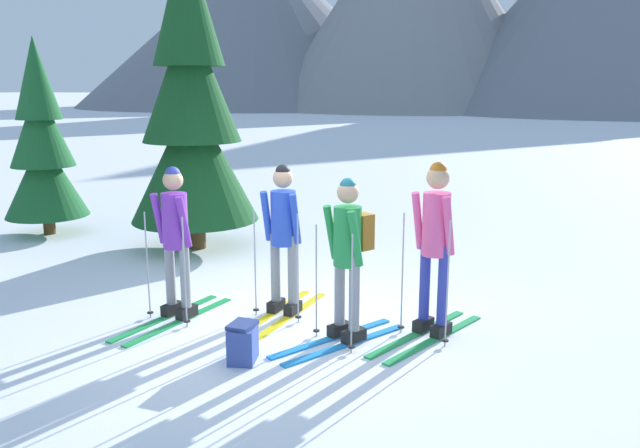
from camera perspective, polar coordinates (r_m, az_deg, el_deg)
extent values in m
plane|color=white|center=(7.07, -2.58, -8.89)|extent=(400.00, 400.00, 0.00)
cube|color=green|center=(7.28, -12.35, -8.46)|extent=(0.38, 1.66, 0.02)
cube|color=green|center=(7.42, -13.62, -8.12)|extent=(0.38, 1.66, 0.02)
cube|color=black|center=(7.32, -11.85, -7.72)|extent=(0.15, 0.28, 0.12)
cylinder|color=gray|center=(7.18, -12.00, -4.39)|extent=(0.11, 0.11, 0.81)
cube|color=black|center=(7.46, -13.12, -7.40)|extent=(0.15, 0.28, 0.12)
cylinder|color=gray|center=(7.33, -13.29, -4.12)|extent=(0.11, 0.11, 0.81)
cylinder|color=purple|center=(7.11, -12.87, 0.29)|extent=(0.28, 0.28, 0.61)
sphere|color=tan|center=(7.04, -13.04, 3.85)|extent=(0.22, 0.22, 0.22)
sphere|color=#2D389E|center=(7.03, -13.07, 4.38)|extent=(0.16, 0.16, 0.16)
cylinder|color=purple|center=(6.95, -12.12, 0.19)|extent=(0.11, 0.21, 0.58)
cylinder|color=purple|center=(7.19, -14.26, 0.49)|extent=(0.11, 0.21, 0.58)
cylinder|color=#A5A5AD|center=(6.93, -12.03, -4.30)|extent=(0.02, 0.02, 1.21)
cylinder|color=black|center=(7.10, -11.84, -8.53)|extent=(0.07, 0.07, 0.01)
cylinder|color=#A5A5AD|center=(7.29, -15.21, -3.63)|extent=(0.02, 0.02, 1.21)
cylinder|color=black|center=(7.46, -14.97, -7.68)|extent=(0.07, 0.07, 0.01)
cube|color=yellow|center=(7.24, -2.80, -8.30)|extent=(0.25, 1.76, 0.02)
cube|color=yellow|center=(7.34, -4.33, -8.03)|extent=(0.25, 1.76, 0.02)
cube|color=black|center=(7.30, -2.43, -7.54)|extent=(0.13, 0.27, 0.12)
cylinder|color=gray|center=(7.16, -2.47, -4.17)|extent=(0.11, 0.11, 0.81)
cube|color=black|center=(7.40, -3.96, -7.28)|extent=(0.13, 0.27, 0.12)
cylinder|color=gray|center=(7.26, -4.01, -3.96)|extent=(0.11, 0.11, 0.81)
cylinder|color=blue|center=(7.06, -3.30, 0.54)|extent=(0.28, 0.28, 0.61)
sphere|color=tan|center=(6.99, -3.35, 4.14)|extent=(0.22, 0.22, 0.22)
sphere|color=black|center=(6.98, -3.35, 4.68)|extent=(0.17, 0.17, 0.17)
cylinder|color=blue|center=(6.93, -2.23, 0.46)|extent=(0.10, 0.20, 0.58)
cylinder|color=blue|center=(7.10, -4.81, 0.71)|extent=(0.10, 0.20, 0.58)
cylinder|color=#A5A5AD|center=(6.91, -1.99, -4.05)|extent=(0.02, 0.02, 1.22)
cylinder|color=black|center=(7.08, -1.96, -8.32)|extent=(0.07, 0.07, 0.01)
cylinder|color=#A5A5AD|center=(7.16, -5.84, -3.52)|extent=(0.02, 0.02, 1.22)
cylinder|color=black|center=(7.33, -5.75, -7.65)|extent=(0.07, 0.07, 0.01)
cube|color=#1E84D1|center=(6.50, 2.38, -10.74)|extent=(0.89, 1.41, 0.02)
cube|color=#1E84D1|center=(6.66, 1.10, -10.17)|extent=(0.89, 1.41, 0.02)
cube|color=black|center=(6.54, 3.05, -9.95)|extent=(0.23, 0.28, 0.12)
cylinder|color=gray|center=(6.39, 3.09, -6.31)|extent=(0.11, 0.11, 0.80)
cube|color=black|center=(6.69, 1.76, -9.41)|extent=(0.23, 0.28, 0.12)
cylinder|color=gray|center=(6.54, 1.79, -5.84)|extent=(0.11, 0.11, 0.80)
cylinder|color=#238C42|center=(6.31, 2.48, -1.10)|extent=(0.28, 0.28, 0.60)
sphere|color=tan|center=(6.22, 2.51, 2.83)|extent=(0.22, 0.22, 0.22)
sphere|color=#1E6B7A|center=(6.21, 2.52, 3.42)|extent=(0.16, 0.16, 0.16)
cylinder|color=#238C42|center=(6.13, 3.18, -1.33)|extent=(0.17, 0.21, 0.57)
cylinder|color=#238C42|center=(6.40, 1.00, -0.75)|extent=(0.17, 0.21, 0.57)
cylinder|color=#A5A5AD|center=(6.13, 2.86, -6.32)|extent=(0.02, 0.02, 1.19)
cylinder|color=black|center=(6.33, 2.81, -10.94)|extent=(0.07, 0.07, 0.01)
cylinder|color=#A5A5AD|center=(6.52, -0.33, -5.16)|extent=(0.02, 0.02, 1.19)
cylinder|color=black|center=(6.70, -0.33, -9.54)|extent=(0.07, 0.07, 0.01)
cube|color=#99661E|center=(6.41, 3.61, -0.62)|extent=(0.31, 0.27, 0.36)
cube|color=green|center=(6.74, 10.32, -10.08)|extent=(0.75, 1.61, 0.02)
cube|color=green|center=(6.85, 8.75, -9.65)|extent=(0.75, 1.61, 0.02)
cube|color=black|center=(6.80, 10.80, -9.28)|extent=(0.20, 0.28, 0.12)
cylinder|color=#2D389E|center=(6.64, 10.96, -5.50)|extent=(0.11, 0.11, 0.86)
cube|color=black|center=(6.90, 9.24, -8.87)|extent=(0.20, 0.28, 0.12)
cylinder|color=#2D389E|center=(6.75, 9.37, -5.14)|extent=(0.11, 0.11, 0.86)
cylinder|color=#E55193|center=(6.53, 10.37, -0.01)|extent=(0.28, 0.28, 0.65)
sphere|color=tan|center=(6.45, 10.53, 4.11)|extent=(0.23, 0.23, 0.23)
sphere|color=#B76019|center=(6.44, 10.55, 4.72)|extent=(0.17, 0.17, 0.17)
cylinder|color=#E55193|center=(6.39, 11.45, -0.17)|extent=(0.15, 0.22, 0.61)
cylinder|color=#E55193|center=(6.58, 8.77, 0.28)|extent=(0.15, 0.22, 0.61)
cylinder|color=#A5A5AD|center=(6.38, 11.36, -5.34)|extent=(0.02, 0.02, 1.29)
cylinder|color=black|center=(6.58, 11.14, -10.21)|extent=(0.07, 0.07, 0.01)
cylinder|color=#A5A5AD|center=(6.67, 7.39, -4.44)|extent=(0.02, 0.02, 1.29)
cylinder|color=black|center=(6.86, 7.26, -9.14)|extent=(0.07, 0.07, 0.01)
cylinder|color=#51381E|center=(10.33, -11.05, 0.39)|extent=(0.29, 0.29, 0.93)
cone|color=#14471E|center=(10.17, -11.28, 5.81)|extent=(1.99, 1.99, 1.96)
cone|color=#14471E|center=(10.11, -11.58, 12.81)|extent=(1.52, 1.52, 1.96)
cylinder|color=#51381E|center=(12.12, -23.16, 0.70)|extent=(0.20, 0.20, 0.65)
cone|color=#195628|center=(12.01, -23.43, 3.92)|extent=(1.40, 1.40, 1.38)
cone|color=#195628|center=(11.93, -23.79, 8.05)|extent=(1.07, 1.07, 1.38)
cone|color=#195628|center=(11.91, -24.12, 11.87)|extent=(0.76, 0.76, 1.38)
cube|color=#384C99|center=(6.14, -6.93, -10.63)|extent=(0.31, 0.37, 0.34)
cube|color=navy|center=(6.07, -6.98, -8.98)|extent=(0.22, 0.28, 0.04)
cone|color=slate|center=(84.23, -5.31, 17.27)|extent=(45.95, 45.95, 19.92)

